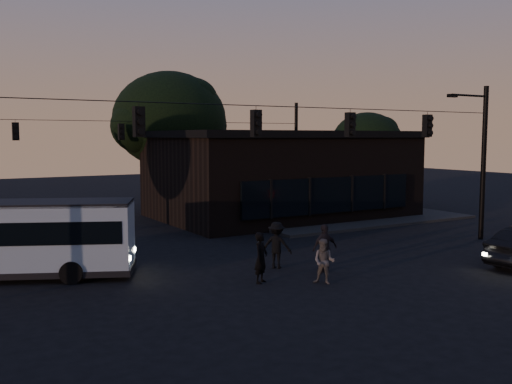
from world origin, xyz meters
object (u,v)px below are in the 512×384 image
pedestrian_a (261,258)px  pedestrian_b (324,261)px  pedestrian_c (325,248)px  building (281,174)px  pedestrian_d (277,245)px

pedestrian_a → pedestrian_b: size_ratio=1.13×
pedestrian_a → pedestrian_c: bearing=-32.8°
building → pedestrian_b: bearing=-118.3°
pedestrian_b → pedestrian_d: bearing=144.9°
pedestrian_b → pedestrian_c: 1.69m
pedestrian_c → pedestrian_d: (-1.16, 1.51, -0.01)m
pedestrian_b → pedestrian_c: (1.05, 1.32, 0.13)m
pedestrian_b → pedestrian_a: bearing=-161.6°
pedestrian_d → building: bearing=-79.5°
pedestrian_c → pedestrian_a: bearing=3.6°
pedestrian_a → pedestrian_b: pedestrian_a is taller
pedestrian_a → pedestrian_c: pedestrian_c is taller
building → pedestrian_b: size_ratio=9.85×
pedestrian_a → pedestrian_b: 2.18m
building → pedestrian_b: 16.94m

